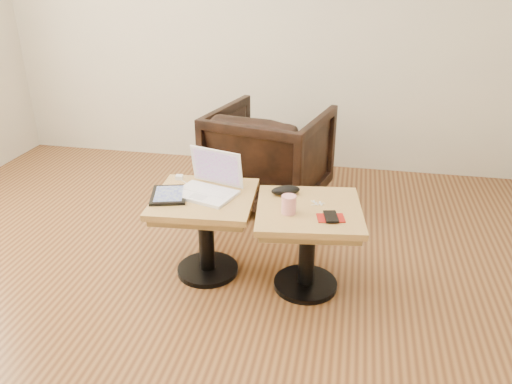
% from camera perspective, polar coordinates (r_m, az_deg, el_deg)
% --- Properties ---
extents(room_shell, '(4.52, 4.52, 2.71)m').
position_cam_1_polar(room_shell, '(2.25, -12.03, 15.35)').
color(room_shell, '#543119').
rests_on(room_shell, ground).
extents(side_table_left, '(0.60, 0.60, 0.51)m').
position_cam_1_polar(side_table_left, '(2.87, -5.82, -2.70)').
color(side_table_left, black).
rests_on(side_table_left, ground).
extents(side_table_right, '(0.63, 0.63, 0.51)m').
position_cam_1_polar(side_table_right, '(2.74, 5.97, -4.15)').
color(side_table_right, black).
rests_on(side_table_right, ground).
extents(laptop, '(0.39, 0.35, 0.24)m').
position_cam_1_polar(laptop, '(2.83, -5.43, 0.82)').
color(laptop, white).
rests_on(laptop, side_table_left).
extents(tablet, '(0.25, 0.29, 0.02)m').
position_cam_1_polar(tablet, '(2.83, -9.91, -0.32)').
color(tablet, black).
rests_on(tablet, side_table_left).
extents(charging_adapter, '(0.05, 0.05, 0.02)m').
position_cam_1_polar(charging_adapter, '(3.04, -8.77, 1.68)').
color(charging_adapter, white).
rests_on(charging_adapter, side_table_left).
extents(glasses_case, '(0.18, 0.13, 0.05)m').
position_cam_1_polar(glasses_case, '(2.81, 3.40, 0.19)').
color(glasses_case, black).
rests_on(glasses_case, side_table_right).
extents(striped_cup, '(0.10, 0.10, 0.10)m').
position_cam_1_polar(striped_cup, '(2.59, 3.77, -1.43)').
color(striped_cup, '#D03242').
rests_on(striped_cup, side_table_right).
extents(earbuds_tangle, '(0.07, 0.05, 0.01)m').
position_cam_1_polar(earbuds_tangle, '(2.72, 7.07, -1.26)').
color(earbuds_tangle, white).
rests_on(earbuds_tangle, side_table_right).
extents(phone_on_sleeve, '(0.16, 0.13, 0.02)m').
position_cam_1_polar(phone_on_sleeve, '(2.58, 8.55, -2.87)').
color(phone_on_sleeve, maroon).
rests_on(phone_on_sleeve, side_table_right).
extents(armchair, '(0.96, 0.97, 0.74)m').
position_cam_1_polar(armchair, '(3.76, 1.56, 4.13)').
color(armchair, black).
rests_on(armchair, ground).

